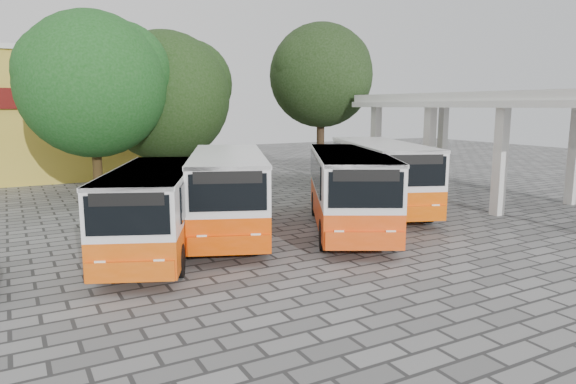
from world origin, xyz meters
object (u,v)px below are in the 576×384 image
bus_far_right (381,171)px  bus_centre_left (228,188)px  bus_centre_right (349,186)px  bus_far_left (154,205)px

bus_far_right → bus_centre_left: bearing=-152.9°
bus_centre_left → bus_centre_right: (4.26, -1.75, -0.01)m
bus_far_left → bus_centre_right: size_ratio=0.92×
bus_far_right → bus_far_left: bearing=-148.0°
bus_centre_left → bus_far_right: 7.88m
bus_centre_right → bus_far_left: bearing=-155.0°
bus_centre_right → bus_far_right: (3.58, 2.56, 0.05)m
bus_centre_right → bus_far_right: bearing=64.2°
bus_centre_left → bus_far_right: size_ratio=0.98×
bus_far_left → bus_far_right: bus_far_right is taller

